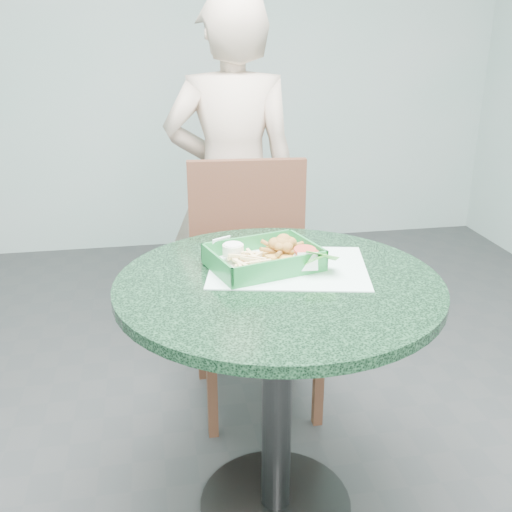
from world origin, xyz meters
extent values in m
cube|color=#303335|center=(0.00, 0.00, 0.00)|extent=(4.00, 5.00, 0.02)
cube|color=silver|center=(0.00, 2.50, 1.40)|extent=(4.00, 0.04, 2.80)
cylinder|color=#292929|center=(0.00, 0.00, 0.01)|extent=(0.47, 0.47, 0.02)
cylinder|color=#292929|center=(0.00, 0.00, 0.38)|extent=(0.09, 0.09, 0.70)
cylinder|color=black|center=(0.00, 0.00, 0.73)|extent=(0.88, 0.88, 0.03)
cube|color=brown|center=(0.04, 0.58, 0.45)|extent=(0.46, 0.46, 0.04)
cube|color=brown|center=(0.04, 0.78, 0.70)|extent=(0.46, 0.04, 0.46)
cube|color=brown|center=(-0.15, 0.38, 0.21)|extent=(0.04, 0.04, 0.43)
cube|color=brown|center=(0.24, 0.38, 0.21)|extent=(0.04, 0.04, 0.43)
cube|color=brown|center=(-0.15, 0.77, 0.21)|extent=(0.04, 0.04, 0.43)
cube|color=brown|center=(0.24, 0.77, 0.21)|extent=(0.04, 0.04, 0.43)
imported|color=#C3A992|center=(0.02, 1.01, 0.79)|extent=(0.62, 0.44, 1.59)
cube|color=silver|center=(0.04, 0.08, 0.75)|extent=(0.50, 0.41, 0.00)
cube|color=#1D7936|center=(-0.02, 0.09, 0.76)|extent=(0.29, 0.21, 0.01)
cube|color=white|center=(-0.02, 0.09, 0.76)|extent=(0.28, 0.20, 0.00)
cube|color=#1D7936|center=(-0.02, 0.19, 0.79)|extent=(0.29, 0.01, 0.05)
cube|color=#1D7936|center=(-0.02, -0.01, 0.79)|extent=(0.29, 0.01, 0.05)
cube|color=#1D7936|center=(0.12, 0.09, 0.79)|extent=(0.01, 0.21, 0.05)
cube|color=#1D7936|center=(-0.17, 0.09, 0.79)|extent=(0.01, 0.21, 0.05)
cylinder|color=#BD8B38|center=(0.04, 0.10, 0.78)|extent=(0.12, 0.12, 0.02)
cylinder|color=silver|center=(-0.10, 0.14, 0.80)|extent=(0.06, 0.06, 0.03)
cylinder|color=white|center=(-0.10, 0.14, 0.82)|extent=(0.05, 0.05, 0.00)
cylinder|color=silver|center=(0.08, 0.02, 0.78)|extent=(0.07, 0.07, 0.02)
torus|color=beige|center=(0.08, 0.02, 0.79)|extent=(0.07, 0.07, 0.01)
cylinder|color=#C3422F|center=(0.08, 0.02, 0.80)|extent=(0.06, 0.06, 0.01)
camera|label=1|loc=(-0.32, -1.44, 1.40)|focal=42.00mm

